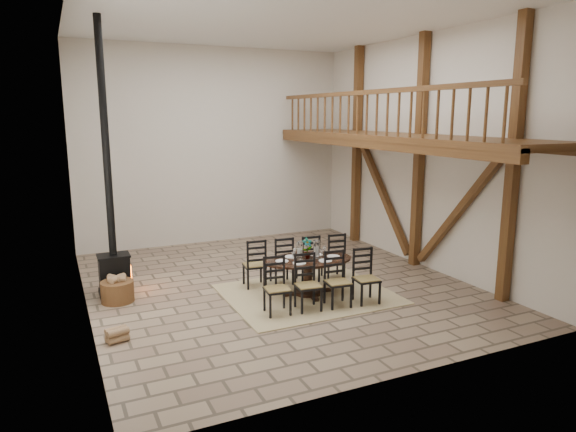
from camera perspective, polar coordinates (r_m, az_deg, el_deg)
name	(u,v)px	position (r m, az deg, el deg)	size (l,w,h in m)	color
ground	(277,285)	(10.26, -1.25, -7.64)	(8.00, 8.00, 0.00)	gray
room_shell	(332,130)	(10.24, 4.86, 9.51)	(7.02, 8.02, 5.01)	beige
rug	(308,294)	(9.72, 2.21, -8.65)	(3.00, 2.50, 0.02)	tan
dining_table	(308,276)	(9.61, 2.23, -6.72)	(2.26, 2.08, 1.08)	black
wood_stove	(112,234)	(9.99, -18.98, -1.92)	(0.59, 0.45, 5.00)	black
log_basket	(117,291)	(9.80, -18.42, -7.86)	(0.58, 0.58, 0.48)	brown
log_stack	(117,335)	(8.20, -18.45, -12.42)	(0.35, 0.28, 0.21)	#9C7657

